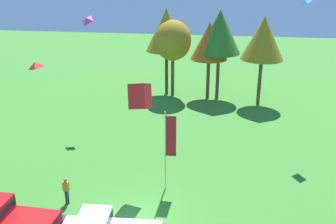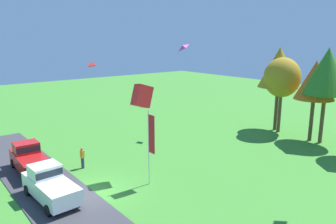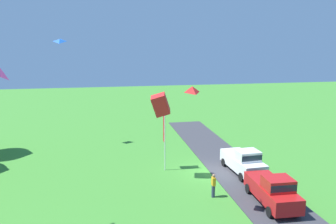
# 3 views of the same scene
# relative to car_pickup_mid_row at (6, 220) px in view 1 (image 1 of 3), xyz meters

# --- Properties ---
(ground_plane) EXTENTS (120.00, 120.00, 0.00)m
(ground_plane) POSITION_rel_car_pickup_mid_row_xyz_m (6.47, 2.21, -1.11)
(ground_plane) COLOR #3D842D
(car_pickup_mid_row) EXTENTS (5.07, 2.20, 2.14)m
(car_pickup_mid_row) POSITION_rel_car_pickup_mid_row_xyz_m (0.00, 0.00, 0.00)
(car_pickup_mid_row) COLOR red
(car_pickup_mid_row) RESTS_ON ground
(person_on_lawn) EXTENTS (0.36, 0.24, 1.71)m
(person_on_lawn) POSITION_rel_car_pickup_mid_row_xyz_m (1.91, 3.47, -0.23)
(person_on_lawn) COLOR #2D334C
(person_on_lawn) RESTS_ON ground
(tree_far_left) EXTENTS (4.35, 4.35, 9.19)m
(tree_far_left) POSITION_rel_car_pickup_mid_row_xyz_m (4.89, 25.12, 5.87)
(tree_far_left) COLOR brown
(tree_far_left) RESTS_ON ground
(tree_left_of_center) EXTENTS (3.84, 3.84, 8.11)m
(tree_left_of_center) POSITION_rel_car_pickup_mid_row_xyz_m (5.61, 24.70, 4.86)
(tree_left_of_center) COLOR brown
(tree_left_of_center) RESTS_ON ground
(tree_right_of_center) EXTENTS (3.80, 3.80, 8.01)m
(tree_right_of_center) POSITION_rel_car_pickup_mid_row_xyz_m (9.42, 24.36, 4.97)
(tree_right_of_center) COLOR brown
(tree_right_of_center) RESTS_ON ground
(tree_center_back) EXTENTS (4.38, 4.38, 9.24)m
(tree_center_back) POSITION_rel_car_pickup_mid_row_xyz_m (10.42, 24.47, 5.91)
(tree_center_back) COLOR brown
(tree_center_back) RESTS_ON ground
(tree_far_right) EXTENTS (4.20, 4.20, 8.86)m
(tree_far_right) POSITION_rel_car_pickup_mid_row_xyz_m (14.64, 23.16, 5.62)
(tree_far_right) COLOR brown
(tree_far_right) RESTS_ON ground
(flag_banner) EXTENTS (0.71, 0.08, 5.33)m
(flag_banner) POSITION_rel_car_pickup_mid_row_xyz_m (7.79, 5.89, 2.27)
(flag_banner) COLOR silver
(flag_banner) RESTS_ON ground
(kite_diamond_mid_center) EXTENTS (0.96, 1.20, 0.81)m
(kite_diamond_mid_center) POSITION_rel_car_pickup_mid_row_xyz_m (-0.43, 15.85, 8.10)
(kite_diamond_mid_center) COLOR #EA4C9E
(kite_diamond_over_trees) EXTENTS (0.85, 1.04, 0.57)m
(kite_diamond_over_trees) POSITION_rel_car_pickup_mid_row_xyz_m (16.53, 14.94, 9.86)
(kite_diamond_over_trees) COLOR blue
(kite_diamond_near_flag) EXTENTS (0.93, 0.91, 0.49)m
(kite_diamond_near_flag) POSITION_rel_car_pickup_mid_row_xyz_m (-0.22, 5.68, 6.86)
(kite_diamond_near_flag) COLOR red
(kite_box_high_left) EXTENTS (1.44, 1.71, 1.94)m
(kite_box_high_left) POSITION_rel_car_pickup_mid_row_xyz_m (5.91, 6.51, 4.90)
(kite_box_high_left) COLOR red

